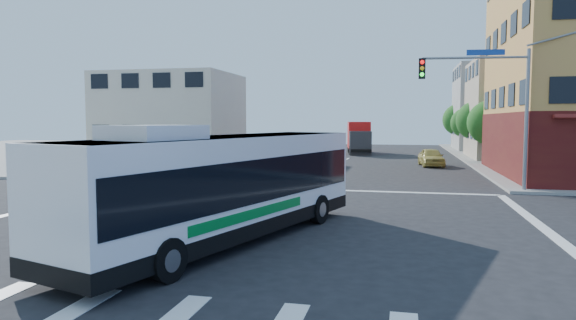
# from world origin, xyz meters

# --- Properties ---
(ground) EXTENTS (120.00, 120.00, 0.00)m
(ground) POSITION_xyz_m (0.00, 0.00, 0.00)
(ground) COLOR black
(ground) RESTS_ON ground
(sidewalk_nw) EXTENTS (50.00, 50.00, 0.15)m
(sidewalk_nw) POSITION_xyz_m (-35.00, 35.00, 0.07)
(sidewalk_nw) COLOR gray
(sidewalk_nw) RESTS_ON ground
(building_east_near) EXTENTS (12.06, 10.06, 9.00)m
(building_east_near) POSITION_xyz_m (16.98, 33.98, 4.51)
(building_east_near) COLOR tan
(building_east_near) RESTS_ON ground
(building_east_far) EXTENTS (12.06, 10.06, 10.00)m
(building_east_far) POSITION_xyz_m (16.98, 47.98, 5.01)
(building_east_far) COLOR #A5A5A0
(building_east_far) RESTS_ON ground
(building_west) EXTENTS (12.06, 10.06, 8.00)m
(building_west) POSITION_xyz_m (-17.02, 29.98, 4.01)
(building_west) COLOR beige
(building_west) RESTS_ON ground
(signal_mast_ne) EXTENTS (7.91, 1.13, 8.07)m
(signal_mast_ne) POSITION_xyz_m (9.08, 10.62, 4.98)
(signal_mast_ne) COLOR gray
(signal_mast_ne) RESTS_ON ground
(street_tree_a) EXTENTS (3.60, 3.60, 5.53)m
(street_tree_a) POSITION_xyz_m (11.90, 27.92, 3.59)
(street_tree_a) COLOR #371F14
(street_tree_a) RESTS_ON ground
(street_tree_b) EXTENTS (3.80, 3.80, 5.79)m
(street_tree_b) POSITION_xyz_m (11.90, 35.92, 3.75)
(street_tree_b) COLOR #371F14
(street_tree_b) RESTS_ON ground
(street_tree_c) EXTENTS (3.40, 3.40, 5.29)m
(street_tree_c) POSITION_xyz_m (11.90, 43.92, 3.46)
(street_tree_c) COLOR #371F14
(street_tree_c) RESTS_ON ground
(street_tree_d) EXTENTS (4.00, 4.00, 6.03)m
(street_tree_d) POSITION_xyz_m (11.90, 51.92, 3.88)
(street_tree_d) COLOR #371F14
(street_tree_d) RESTS_ON ground
(transit_bus) EXTENTS (5.80, 11.81, 3.43)m
(transit_bus) POSITION_xyz_m (-0.05, -2.19, 1.68)
(transit_bus) COLOR black
(transit_bus) RESTS_ON ground
(box_truck) EXTENTS (3.16, 7.73, 3.38)m
(box_truck) POSITION_xyz_m (0.36, 38.90, 1.64)
(box_truck) COLOR #29292F
(box_truck) RESTS_ON ground
(parked_car) EXTENTS (2.08, 4.25, 1.40)m
(parked_car) POSITION_xyz_m (7.09, 24.80, 0.70)
(parked_car) COLOR #C2B351
(parked_car) RESTS_ON ground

